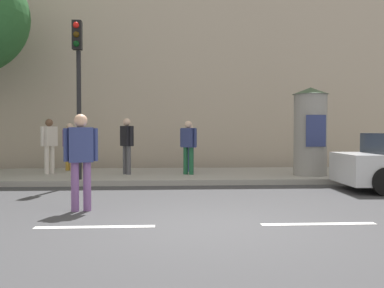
{
  "coord_description": "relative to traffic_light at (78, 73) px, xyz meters",
  "views": [
    {
      "loc": [
        -0.68,
        -6.75,
        1.44
      ],
      "look_at": [
        -0.12,
        2.0,
        1.19
      ],
      "focal_mm": 41.89,
      "sensor_mm": 36.0,
      "label": 1
    }
  ],
  "objects": [
    {
      "name": "ground_plane",
      "position": [
        2.93,
        -5.24,
        -2.97
      ],
      "size": [
        80.0,
        80.0,
        0.0
      ],
      "primitive_type": "plane",
      "color": "#38383A"
    },
    {
      "name": "sidewalk_curb",
      "position": [
        2.93,
        1.76,
        -2.89
      ],
      "size": [
        36.0,
        4.0,
        0.15
      ],
      "primitive_type": "cube",
      "color": "#9E9B93",
      "rests_on": "ground_plane"
    },
    {
      "name": "lane_markings",
      "position": [
        2.93,
        -5.24,
        -2.96
      ],
      "size": [
        25.8,
        0.16,
        0.01
      ],
      "color": "silver",
      "rests_on": "ground_plane"
    },
    {
      "name": "building_backdrop",
      "position": [
        2.93,
        6.76,
        1.84
      ],
      "size": [
        36.0,
        5.0,
        9.61
      ],
      "primitive_type": "cube",
      "color": "#B7A893",
      "rests_on": "ground_plane"
    },
    {
      "name": "traffic_light",
      "position": [
        0.0,
        0.0,
        0.0
      ],
      "size": [
        0.24,
        0.45,
        4.17
      ],
      "color": "black",
      "rests_on": "sidewalk_curb"
    },
    {
      "name": "poster_column",
      "position": [
        6.54,
        0.85,
        -1.51
      ],
      "size": [
        1.05,
        1.05,
        2.57
      ],
      "color": "gray",
      "rests_on": "sidewalk_curb"
    },
    {
      "name": "pedestrian_with_backpack",
      "position": [
        0.76,
        -3.86,
        -1.93
      ],
      "size": [
        0.59,
        0.34,
        1.75
      ],
      "color": "#724C84",
      "rests_on": "ground_plane"
    },
    {
      "name": "pedestrian_in_light_jacket",
      "position": [
        -0.79,
        2.86,
        -1.9
      ],
      "size": [
        0.53,
        0.51,
        1.55
      ],
      "color": "#B78C33",
      "rests_on": "sidewalk_curb"
    },
    {
      "name": "pedestrian_near_pole",
      "position": [
        3.09,
        2.29,
        -1.95
      ],
      "size": [
        0.42,
        0.51,
        1.5
      ],
      "color": "navy",
      "rests_on": "sidewalk_curb"
    },
    {
      "name": "pedestrian_tallest",
      "position": [
        -1.2,
        1.77,
        -1.83
      ],
      "size": [
        0.43,
        0.61,
        1.66
      ],
      "color": "silver",
      "rests_on": "sidewalk_curb"
    },
    {
      "name": "pedestrian_in_red_top",
      "position": [
        2.99,
        1.3,
        -1.89
      ],
      "size": [
        0.48,
        0.42,
        1.6
      ],
      "color": "#1E5938",
      "rests_on": "sidewalk_curb"
    },
    {
      "name": "pedestrian_in_dark_shirt",
      "position": [
        1.15,
        1.46,
        -1.84
      ],
      "size": [
        0.42,
        0.48,
        1.68
      ],
      "color": "#4C4C51",
      "rests_on": "sidewalk_curb"
    }
  ]
}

